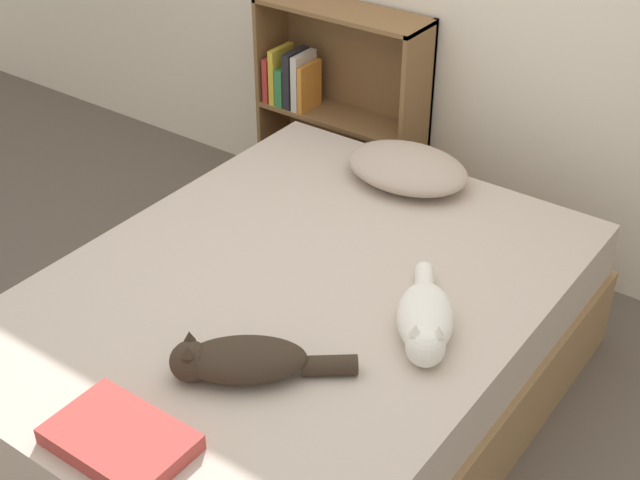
{
  "coord_description": "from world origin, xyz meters",
  "views": [
    {
      "loc": [
        1.47,
        -1.89,
        2.31
      ],
      "look_at": [
        0.0,
        0.16,
        0.66
      ],
      "focal_mm": 50.0,
      "sensor_mm": 36.0,
      "label": 1
    }
  ],
  "objects_px": {
    "cat_dark": "(239,360)",
    "bed": "(294,351)",
    "pillow": "(407,168)",
    "cat_light": "(425,320)",
    "bookshelf": "(339,107)"
  },
  "relations": [
    {
      "from": "pillow",
      "to": "bookshelf",
      "type": "distance_m",
      "value": 0.8
    },
    {
      "from": "cat_light",
      "to": "bookshelf",
      "type": "height_order",
      "value": "bookshelf"
    },
    {
      "from": "cat_light",
      "to": "cat_dark",
      "type": "height_order",
      "value": "cat_dark"
    },
    {
      "from": "cat_dark",
      "to": "bookshelf",
      "type": "height_order",
      "value": "bookshelf"
    },
    {
      "from": "pillow",
      "to": "cat_dark",
      "type": "relative_size",
      "value": 1.07
    },
    {
      "from": "cat_light",
      "to": "cat_dark",
      "type": "relative_size",
      "value": 0.98
    },
    {
      "from": "bed",
      "to": "cat_light",
      "type": "relative_size",
      "value": 4.51
    },
    {
      "from": "cat_dark",
      "to": "bookshelf",
      "type": "distance_m",
      "value": 1.93
    },
    {
      "from": "bed",
      "to": "cat_light",
      "type": "bearing_deg",
      "value": 3.7
    },
    {
      "from": "bed",
      "to": "bookshelf",
      "type": "height_order",
      "value": "bookshelf"
    },
    {
      "from": "pillow",
      "to": "bookshelf",
      "type": "relative_size",
      "value": 0.49
    },
    {
      "from": "bed",
      "to": "bookshelf",
      "type": "xyz_separation_m",
      "value": [
        -0.71,
        1.28,
        0.26
      ]
    },
    {
      "from": "cat_dark",
      "to": "bed",
      "type": "bearing_deg",
      "value": -110.05
    },
    {
      "from": "bookshelf",
      "to": "pillow",
      "type": "bearing_deg",
      "value": -35.28
    },
    {
      "from": "bookshelf",
      "to": "cat_light",
      "type": "bearing_deg",
      "value": -46.43
    }
  ]
}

